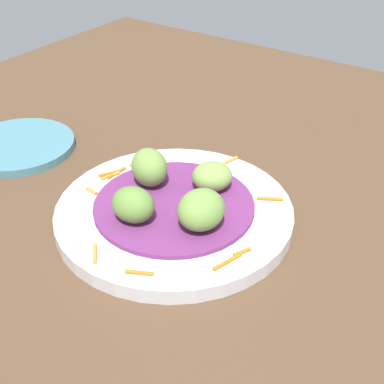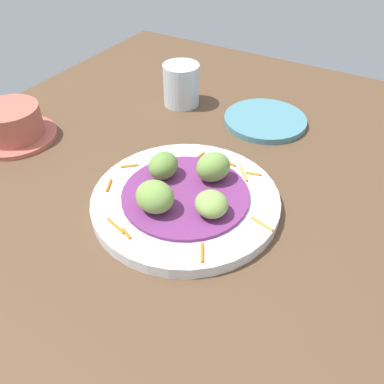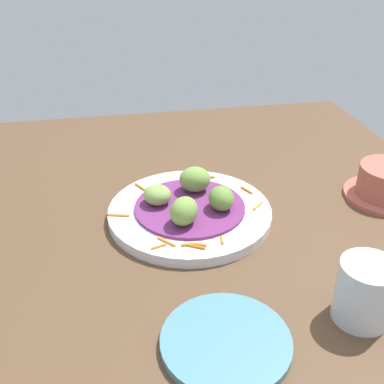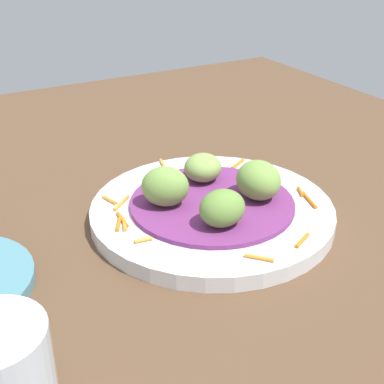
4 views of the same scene
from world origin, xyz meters
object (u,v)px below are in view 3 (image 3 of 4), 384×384
Objects in this scene: guac_scoop_center at (221,198)px; guac_scoop_back at (159,195)px; guac_scoop_right at (195,179)px; guac_scoop_left at (184,211)px; main_plate at (190,213)px; water_glass at (365,292)px; side_plate_small at (226,342)px.

guac_scoop_center is 1.03× the size of guac_scoop_back.
guac_scoop_center is at bearing 69.80° from guac_scoop_back.
guac_scoop_right is (-6.77, -3.13, 0.24)cm from guac_scoop_center.
guac_scoop_right is 1.14× the size of guac_scoop_back.
guac_scoop_left is 1.06× the size of guac_scoop_center.
guac_scoop_right is 7.48cm from guac_scoop_back.
main_plate is 31.94cm from water_glass.
guac_scoop_right is 0.66× the size of water_glass.
guac_scoop_center is at bearing 167.58° from side_plate_small.
guac_scoop_left is 0.33× the size of side_plate_small.
main_plate reaches higher than side_plate_small.
water_glass reaches higher than guac_scoop_back.
guac_scoop_back is at bearing -142.32° from water_glass.
water_glass is (-1.43, 17.98, 3.58)cm from side_plate_small.
water_glass is (26.76, 17.12, 3.27)cm from main_plate.
guac_scoop_center is 7.47cm from guac_scoop_right.
guac_scoop_left is (4.95, -1.82, 3.66)cm from main_plate.
guac_scoop_left reaches higher than guac_scoop_back.
water_glass is (31.71, 15.30, -0.35)cm from guac_scoop_right.
main_plate is at bearing -147.39° from water_glass.
guac_scoop_left reaches higher than guac_scoop_center.
water_glass is at bearing 94.54° from side_plate_small.
guac_scoop_back is 0.31× the size of side_plate_small.
main_plate is 5.04× the size of guac_scoop_right.
guac_scoop_back is (-6.77, -3.13, -0.61)cm from guac_scoop_left.
guac_scoop_left is 10.55cm from guac_scoop_right.
water_glass reaches higher than guac_scoop_right.
guac_scoop_right is at bearing -155.20° from guac_scoop_center.
side_plate_small is (23.24, 0.97, -3.97)cm from guac_scoop_left.
guac_scoop_back is (-1.82, -4.95, 3.05)cm from main_plate.
guac_scoop_right is at bearing 175.38° from side_plate_small.
guac_scoop_back is (3.13, -6.77, -0.56)cm from guac_scoop_right.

